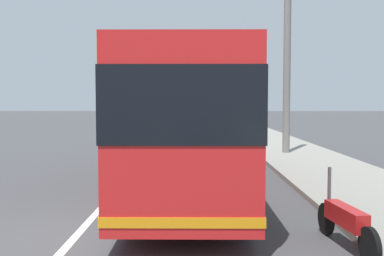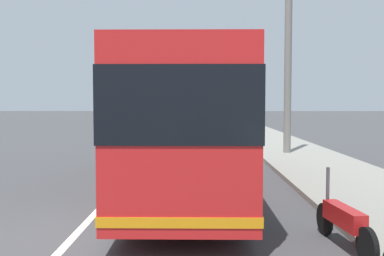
# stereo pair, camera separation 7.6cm
# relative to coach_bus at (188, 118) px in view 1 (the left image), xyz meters

# --- Properties ---
(ground_plane) EXTENTS (220.00, 220.00, 0.00)m
(ground_plane) POSITION_rel_coach_bus_xyz_m (-4.22, 1.92, -1.94)
(ground_plane) COLOR #424244
(sidewalk_curb) EXTENTS (110.00, 3.60, 0.14)m
(sidewalk_curb) POSITION_rel_coach_bus_xyz_m (5.78, -4.68, -1.87)
(sidewalk_curb) COLOR gray
(sidewalk_curb) RESTS_ON ground
(lane_divider_line) EXTENTS (110.00, 0.16, 0.01)m
(lane_divider_line) POSITION_rel_coach_bus_xyz_m (5.78, 1.92, -1.94)
(lane_divider_line) COLOR silver
(lane_divider_line) RESTS_ON ground
(coach_bus) EXTENTS (11.25, 2.59, 3.42)m
(coach_bus) POSITION_rel_coach_bus_xyz_m (0.00, 0.00, 0.00)
(coach_bus) COLOR red
(coach_bus) RESTS_ON ground
(motorcycle_angled) EXTENTS (2.13, 0.38, 1.24)m
(motorcycle_angled) POSITION_rel_coach_bus_xyz_m (-4.91, -2.63, -1.49)
(motorcycle_angled) COLOR black
(motorcycle_angled) RESTS_ON ground
(car_side_street) EXTENTS (3.97, 2.04, 1.47)m
(car_side_street) POSITION_rel_coach_bus_xyz_m (29.47, -0.04, -1.25)
(car_side_street) COLOR navy
(car_side_street) RESTS_ON ground
(car_oncoming) EXTENTS (3.95, 1.87, 1.57)m
(car_oncoming) POSITION_rel_coach_bus_xyz_m (38.29, -0.41, -1.21)
(car_oncoming) COLOR gold
(car_oncoming) RESTS_ON ground
(car_behind_bus) EXTENTS (4.03, 2.04, 1.52)m
(car_behind_bus) POSITION_rel_coach_bus_xyz_m (45.83, 3.55, -1.22)
(car_behind_bus) COLOR silver
(car_behind_bus) RESTS_ON ground
(car_ahead_same_lane) EXTENTS (4.33, 2.14, 1.57)m
(car_ahead_same_lane) POSITION_rel_coach_bus_xyz_m (46.43, 0.32, -1.22)
(car_ahead_same_lane) COLOR #2D7238
(car_ahead_same_lane) RESTS_ON ground
(utility_pole) EXTENTS (0.32, 0.32, 8.79)m
(utility_pole) POSITION_rel_coach_bus_xyz_m (7.85, -4.21, 2.45)
(utility_pole) COLOR slate
(utility_pole) RESTS_ON ground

